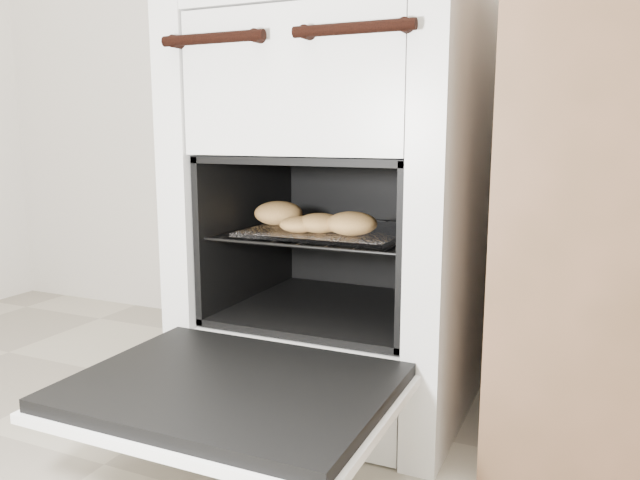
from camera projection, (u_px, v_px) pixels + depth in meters
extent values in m
cube|color=silver|center=(348.00, 204.00, 1.40)|extent=(0.57, 0.61, 0.88)
cylinder|color=black|center=(212.00, 38.00, 1.11)|extent=(0.21, 0.02, 0.02)
cylinder|color=black|center=(353.00, 28.00, 1.00)|extent=(0.21, 0.02, 0.02)
cube|color=black|center=(232.00, 387.00, 1.00)|extent=(0.50, 0.38, 0.02)
cube|color=silver|center=(232.00, 397.00, 1.00)|extent=(0.52, 0.40, 0.02)
cylinder|color=black|center=(252.00, 226.00, 1.43)|extent=(0.01, 0.40, 0.01)
cylinder|color=black|center=(428.00, 238.00, 1.26)|extent=(0.01, 0.40, 0.01)
cylinder|color=black|center=(295.00, 246.00, 1.17)|extent=(0.41, 0.01, 0.01)
cylinder|color=black|center=(365.00, 220.00, 1.52)|extent=(0.41, 0.01, 0.01)
cylinder|color=black|center=(265.00, 227.00, 1.41)|extent=(0.01, 0.38, 0.01)
cylinder|color=black|center=(287.00, 228.00, 1.39)|extent=(0.01, 0.38, 0.01)
cylinder|color=black|center=(310.00, 230.00, 1.37)|extent=(0.01, 0.38, 0.01)
cylinder|color=black|center=(335.00, 231.00, 1.34)|extent=(0.01, 0.38, 0.01)
cylinder|color=black|center=(360.00, 233.00, 1.32)|extent=(0.01, 0.38, 0.01)
cylinder|color=black|center=(385.00, 235.00, 1.30)|extent=(0.01, 0.38, 0.01)
cylinder|color=black|center=(412.00, 237.00, 1.27)|extent=(0.01, 0.38, 0.01)
cube|color=white|center=(331.00, 230.00, 1.33)|extent=(0.33, 0.29, 0.01)
ellipsoid|color=tan|center=(299.00, 224.00, 1.27)|extent=(0.10, 0.10, 0.03)
ellipsoid|color=tan|center=(279.00, 213.00, 1.37)|extent=(0.15, 0.15, 0.05)
ellipsoid|color=tan|center=(352.00, 223.00, 1.23)|extent=(0.14, 0.14, 0.05)
ellipsoid|color=tan|center=(320.00, 223.00, 1.27)|extent=(0.13, 0.13, 0.04)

